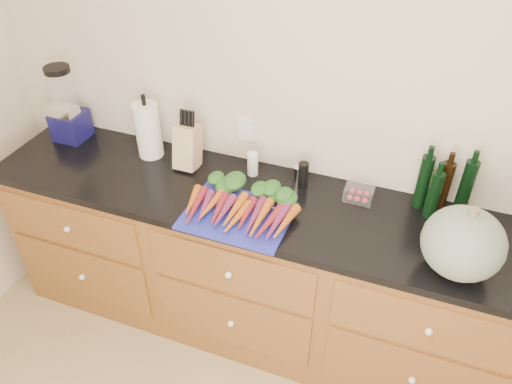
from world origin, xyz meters
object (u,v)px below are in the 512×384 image
at_px(squash, 463,243).
at_px(paper_towel, 148,130).
at_px(blender_appliance, 66,108).
at_px(knife_block, 188,146).
at_px(carrots, 240,205).
at_px(tomato_box, 359,193).
at_px(cutting_board, 237,216).

distance_m(squash, paper_towel, 1.62).
xyz_separation_m(blender_appliance, knife_block, (0.74, -0.02, -0.07)).
distance_m(carrots, tomato_box, 0.57).
distance_m(squash, blender_appliance, 2.12).
distance_m(carrots, blender_appliance, 1.18).
xyz_separation_m(cutting_board, knife_block, (-0.40, 0.30, 0.11)).
xyz_separation_m(paper_towel, tomato_box, (1.13, 0.01, -0.12)).
distance_m(paper_towel, knife_block, 0.24).
bearing_deg(paper_towel, tomato_box, 0.51).
distance_m(squash, knife_block, 1.38).
bearing_deg(knife_block, cutting_board, -37.20).
bearing_deg(cutting_board, knife_block, 142.80).
xyz_separation_m(blender_appliance, tomato_box, (1.63, 0.01, -0.16)).
relative_size(carrots, squash, 1.57).
bearing_deg(knife_block, tomato_box, 1.93).
distance_m(cutting_board, paper_towel, 0.72).
bearing_deg(tomato_box, squash, -34.97).
xyz_separation_m(carrots, squash, (0.95, -0.03, 0.11)).
height_order(blender_appliance, tomato_box, blender_appliance).
height_order(blender_appliance, paper_towel, blender_appliance).
bearing_deg(squash, blender_appliance, 171.58).
relative_size(carrots, paper_towel, 1.69).
height_order(carrots, squash, squash).
bearing_deg(blender_appliance, tomato_box, 0.43).
bearing_deg(paper_towel, squash, -11.12).
bearing_deg(cutting_board, paper_towel, 153.18).
height_order(paper_towel, knife_block, paper_towel).
xyz_separation_m(cutting_board, blender_appliance, (-1.14, 0.32, 0.18)).
bearing_deg(knife_block, carrots, -33.42).
height_order(cutting_board, paper_towel, paper_towel).
bearing_deg(carrots, squash, -1.87).
relative_size(squash, paper_towel, 1.08).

